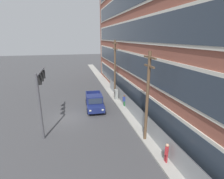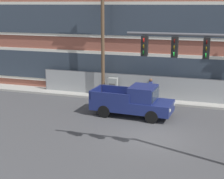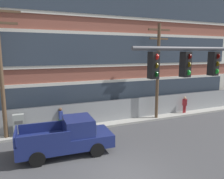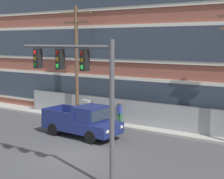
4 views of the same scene
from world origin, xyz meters
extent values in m
plane|color=#424244|center=(0.00, 0.00, 0.00)|extent=(160.00, 160.00, 0.00)
cube|color=#9E9B93|center=(0.00, 7.31, 0.08)|extent=(80.00, 1.71, 0.16)
cube|color=brown|center=(-3.25, 14.14, 9.50)|extent=(41.44, 11.95, 19.01)
cube|color=beige|center=(-3.25, 8.10, 2.09)|extent=(38.12, 0.10, 2.74)
cube|color=#2D3844|center=(-3.25, 8.04, 2.09)|extent=(36.47, 0.06, 2.28)
cube|color=beige|center=(-3.25, 8.10, 5.89)|extent=(38.12, 0.10, 2.74)
cube|color=#2D3844|center=(-3.25, 8.04, 5.89)|extent=(36.47, 0.06, 2.28)
cube|color=gray|center=(4.36, 7.45, 0.93)|extent=(29.70, 0.04, 1.87)
cylinder|color=#4C4C51|center=(4.36, 7.45, 1.87)|extent=(29.70, 0.05, 0.05)
cylinder|color=#4C4C51|center=(1.46, -2.19, 5.82)|extent=(4.84, 0.14, 0.14)
cube|color=black|center=(2.54, -2.19, 5.27)|extent=(0.28, 0.32, 0.90)
cylinder|color=#4B0807|center=(2.54, -2.37, 5.55)|extent=(0.04, 0.18, 0.18)
cylinder|color=#503E08|center=(2.54, -2.37, 5.27)|extent=(0.04, 0.18, 0.18)
cylinder|color=green|center=(2.54, -2.37, 4.99)|extent=(0.04, 0.18, 0.18)
cube|color=black|center=(1.19, -2.19, 5.27)|extent=(0.28, 0.32, 0.90)
cylinder|color=#4B0807|center=(1.19, -2.37, 5.55)|extent=(0.04, 0.18, 0.18)
cylinder|color=#503E08|center=(1.19, -2.37, 5.27)|extent=(0.04, 0.18, 0.18)
cylinder|color=green|center=(1.19, -2.37, 4.99)|extent=(0.04, 0.18, 0.18)
cube|color=black|center=(-0.15, -2.19, 5.27)|extent=(0.28, 0.32, 0.90)
cylinder|color=red|center=(-0.15, -2.37, 5.55)|extent=(0.04, 0.18, 0.18)
cylinder|color=#503E08|center=(-0.15, -2.37, 5.27)|extent=(0.04, 0.18, 0.18)
cylinder|color=#0A4011|center=(-0.15, -2.37, 4.99)|extent=(0.04, 0.18, 0.18)
cube|color=navy|center=(-2.11, 3.40, 0.75)|extent=(5.31, 2.33, 0.70)
cube|color=navy|center=(-1.38, 3.36, 1.57)|extent=(1.66, 1.98, 0.94)
cube|color=#283342|center=(-0.58, 3.32, 1.57)|extent=(0.15, 1.69, 0.70)
cube|color=navy|center=(-3.23, 4.43, 1.38)|extent=(2.61, 0.26, 0.56)
cube|color=navy|center=(-3.33, 2.49, 1.38)|extent=(2.61, 0.26, 0.56)
cube|color=navy|center=(-4.67, 3.54, 1.38)|extent=(0.20, 1.98, 0.56)
cylinder|color=black|center=(-0.50, 4.27, 0.40)|extent=(0.81, 0.30, 0.80)
cylinder|color=black|center=(-0.60, 2.37, 0.40)|extent=(0.81, 0.30, 0.80)
cylinder|color=black|center=(-3.62, 4.43, 0.40)|extent=(0.81, 0.30, 0.80)
cylinder|color=black|center=(-3.72, 2.53, 0.40)|extent=(0.81, 0.30, 0.80)
cube|color=white|center=(0.55, 3.98, 0.85)|extent=(0.07, 0.24, 0.16)
cube|color=white|center=(0.48, 2.54, 0.85)|extent=(0.07, 0.24, 0.16)
cylinder|color=brown|center=(-5.32, 6.97, 4.33)|extent=(0.26, 0.26, 8.66)
cylinder|color=brown|center=(6.32, 6.80, 3.99)|extent=(0.26, 0.26, 7.98)
cube|color=brown|center=(6.32, 6.80, 7.48)|extent=(2.01, 0.14, 0.14)
cube|color=brown|center=(6.32, 6.80, 6.78)|extent=(1.71, 0.14, 0.14)
cube|color=#939993|center=(-4.52, 6.96, 0.81)|extent=(0.71, 0.40, 1.63)
cube|color=#515151|center=(-4.52, 6.75, 1.14)|extent=(0.50, 0.02, 0.20)
cylinder|color=maroon|center=(9.48, 7.03, 0.42)|extent=(0.14, 0.14, 0.85)
cylinder|color=maroon|center=(9.66, 7.03, 0.42)|extent=(0.14, 0.14, 0.85)
cube|color=maroon|center=(9.57, 7.03, 1.15)|extent=(0.46, 0.43, 0.60)
sphere|color=tan|center=(9.57, 7.03, 1.57)|extent=(0.24, 0.24, 0.24)
cylinder|color=#236B38|center=(-1.77, 7.34, 0.42)|extent=(0.14, 0.14, 0.85)
cylinder|color=#236B38|center=(-1.59, 7.34, 0.42)|extent=(0.14, 0.14, 0.85)
cube|color=navy|center=(-1.68, 7.34, 1.15)|extent=(0.27, 0.42, 0.60)
sphere|color=brown|center=(-1.68, 7.34, 1.57)|extent=(0.24, 0.24, 0.24)
camera|label=1|loc=(19.18, 0.61, 9.00)|focal=28.00mm
camera|label=2|loc=(3.11, -17.30, 7.12)|focal=55.00mm
camera|label=3|loc=(-4.27, -8.34, 5.70)|focal=35.00mm
camera|label=4|loc=(11.24, -13.46, 6.04)|focal=55.00mm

